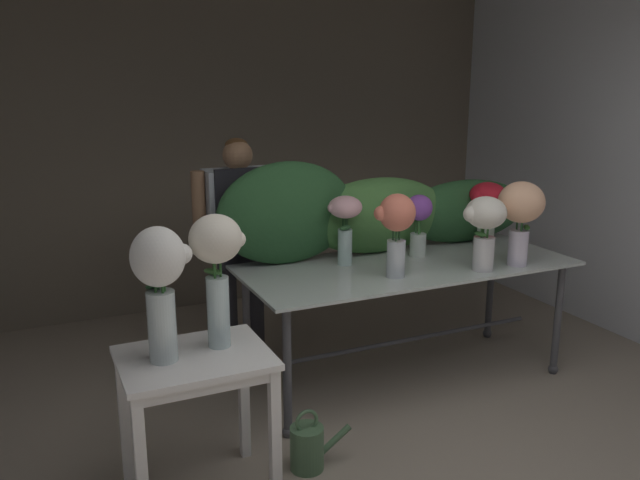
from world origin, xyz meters
name	(u,v)px	position (x,y,z in m)	size (l,w,h in m)	color
ground_plane	(328,378)	(0.00, 1.90, 0.00)	(8.34, 8.34, 0.00)	gray
wall_back	(237,136)	(0.00, 3.79, 1.50)	(5.03, 0.12, 2.99)	#706656
wall_right	(617,144)	(2.51, 1.90, 1.50)	(0.12, 3.91, 2.99)	silver
display_table_glass	(407,280)	(0.47, 1.67, 0.71)	(2.20, 0.92, 0.83)	#B4C1BC
side_table_white	(195,376)	(-1.13, 0.99, 0.64)	(0.70, 0.55, 0.75)	white
florist	(240,229)	(-0.47, 2.29, 1.02)	(0.64, 0.24, 1.63)	#232328
foliage_backdrop	(377,213)	(0.43, 2.01, 1.10)	(2.42, 0.31, 0.67)	#28562D
vase_ivory_peonies	(484,225)	(0.82, 1.35, 1.12)	(0.29, 0.26, 0.48)	silver
vase_violet_stock	(418,220)	(0.63, 1.80, 1.08)	(0.20, 0.18, 0.43)	silver
vase_blush_tulips	(345,219)	(0.09, 1.83, 1.13)	(0.24, 0.22, 0.46)	silver
vase_peach_anemones	(521,211)	(1.11, 1.35, 1.18)	(0.30, 0.30, 0.55)	silver
vase_coral_hydrangea	(396,225)	(0.25, 1.46, 1.15)	(0.26, 0.22, 0.52)	silver
vase_crimson_snapdragons	(487,205)	(1.22, 1.82, 1.13)	(0.28, 0.26, 0.47)	silver
vase_white_roses_tall	(160,280)	(-1.26, 0.99, 1.14)	(0.28, 0.25, 0.64)	silver
vase_cream_lisianthus_tall	(216,260)	(-0.98, 1.05, 1.18)	(0.27, 0.25, 0.66)	silver
watering_can	(308,447)	(-0.55, 0.97, 0.13)	(0.35, 0.18, 0.34)	#4C704C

